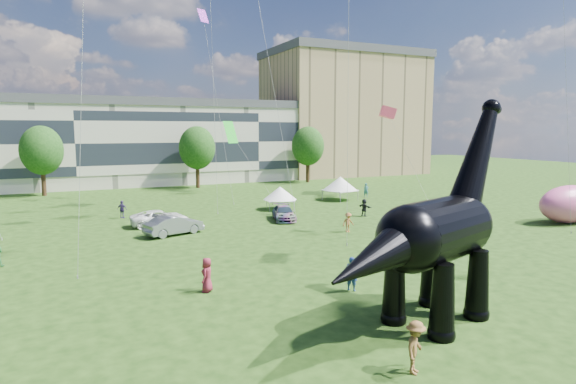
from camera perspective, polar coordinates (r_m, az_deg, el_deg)
name	(u,v)px	position (r m, az deg, el deg)	size (l,w,h in m)	color
ground	(342,342)	(20.05, 6.44, -17.29)	(220.00, 220.00, 0.00)	#16330C
terrace_row	(74,146)	(77.53, -24.01, 4.99)	(78.00, 11.00, 12.00)	beige
apartment_block	(344,116)	(94.59, 6.61, 8.92)	(28.00, 18.00, 22.00)	tan
tree_mid_left	(41,146)	(68.55, -27.20, 4.83)	(5.20, 5.20, 9.44)	#382314
tree_mid_right	(197,144)	(70.74, -10.74, 5.56)	(5.20, 5.20, 9.44)	#382314
tree_far_right	(308,143)	(77.22, 2.37, 5.83)	(5.20, 5.20, 9.44)	#382314
dinosaur_sculpture	(432,236)	(21.40, 16.69, -5.07)	(12.37, 5.72, 10.22)	black
car_grey	(174,225)	(39.68, -13.36, -3.84)	(1.65, 4.74, 1.56)	gray
car_white	(160,218)	(43.63, -14.96, -3.00)	(2.30, 4.99, 1.39)	white
car_dark	(284,213)	(44.81, -0.50, -2.52)	(1.86, 4.58, 1.33)	#595960
gazebo_near	(280,193)	(50.72, -0.96, -0.16)	(4.29, 4.29, 2.44)	white
gazebo_far	(340,184)	(57.79, 6.20, 0.99)	(4.97, 4.97, 2.83)	white
inflatable_pink	(570,204)	(50.40, 30.44, -1.23)	(6.83, 3.42, 3.42)	#EB5B9D
visitors	(211,243)	(32.56, -9.15, -6.02)	(54.38, 38.58, 1.87)	#32707D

